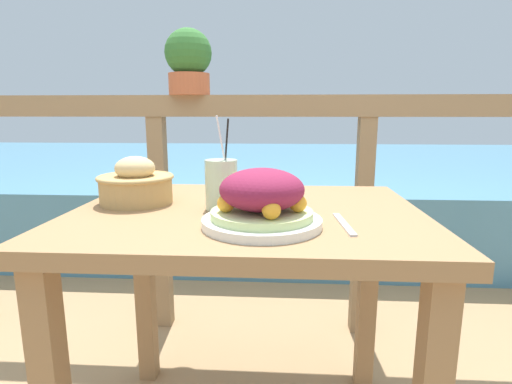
% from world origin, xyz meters
% --- Properties ---
extents(patio_table, '(0.93, 0.73, 0.74)m').
position_xyz_m(patio_table, '(0.00, 0.00, 0.62)').
color(patio_table, '#997047').
rests_on(patio_table, ground_plane).
extents(railing_fence, '(2.80, 0.08, 1.07)m').
position_xyz_m(railing_fence, '(0.00, 0.69, 0.76)').
color(railing_fence, '#937551').
rests_on(railing_fence, ground_plane).
extents(sea_backdrop, '(12.00, 4.00, 0.52)m').
position_xyz_m(sea_backdrop, '(0.00, 3.19, 0.26)').
color(sea_backdrop, teal).
rests_on(sea_backdrop, ground_plane).
extents(salad_plate, '(0.27, 0.27, 0.13)m').
position_xyz_m(salad_plate, '(0.05, -0.16, 0.80)').
color(salad_plate, white).
rests_on(salad_plate, patio_table).
extents(drink_glass, '(0.09, 0.09, 0.25)m').
position_xyz_m(drink_glass, '(-0.07, -0.00, 0.81)').
color(drink_glass, beige).
rests_on(drink_glass, patio_table).
extents(bread_basket, '(0.22, 0.22, 0.13)m').
position_xyz_m(bread_basket, '(-0.32, 0.06, 0.80)').
color(bread_basket, tan).
rests_on(bread_basket, patio_table).
extents(potted_plant, '(0.20, 0.20, 0.27)m').
position_xyz_m(potted_plant, '(-0.30, 0.69, 1.21)').
color(potted_plant, '#B75B38').
rests_on(potted_plant, railing_fence).
extents(fork, '(0.03, 0.18, 0.00)m').
position_xyz_m(fork, '(0.24, -0.14, 0.75)').
color(fork, silver).
rests_on(fork, patio_table).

